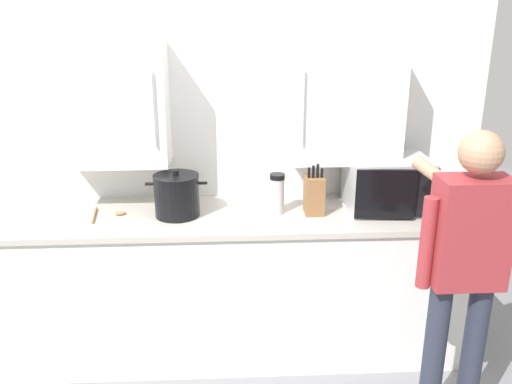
# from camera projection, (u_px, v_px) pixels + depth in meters

# --- Properties ---
(back_wall_tiled) EXTENTS (3.27, 0.44, 2.60)m
(back_wall_tiled) POSITION_uv_depth(u_px,v_px,m) (229.00, 132.00, 3.45)
(back_wall_tiled) COLOR white
(back_wall_tiled) RESTS_ON ground_plane
(counter_unit) EXTENTS (2.86, 0.67, 0.95)m
(counter_unit) POSITION_uv_depth(u_px,v_px,m) (232.00, 283.00, 3.44)
(counter_unit) COLOR white
(counter_unit) RESTS_ON ground_plane
(microwave_oven) EXTENTS (0.48, 0.43, 0.32)m
(microwave_oven) POSITION_uv_depth(u_px,v_px,m) (384.00, 183.00, 3.32)
(microwave_oven) COLOR #B7BABF
(microwave_oven) RESTS_ON counter_unit
(wooden_spoon) EXTENTS (0.21, 0.24, 0.02)m
(wooden_spoon) POSITION_uv_depth(u_px,v_px,m) (107.00, 214.00, 3.25)
(wooden_spoon) COLOR #A37547
(wooden_spoon) RESTS_ON counter_unit
(thermos_flask) EXTENTS (0.09, 0.09, 0.25)m
(thermos_flask) POSITION_uv_depth(u_px,v_px,m) (277.00, 193.00, 3.25)
(thermos_flask) COLOR #B7BABF
(thermos_flask) RESTS_ON counter_unit
(stock_pot) EXTENTS (0.36, 0.27, 0.28)m
(stock_pot) POSITION_uv_depth(u_px,v_px,m) (177.00, 195.00, 3.22)
(stock_pot) COLOR black
(stock_pot) RESTS_ON counter_unit
(knife_block) EXTENTS (0.11, 0.15, 0.31)m
(knife_block) POSITION_uv_depth(u_px,v_px,m) (314.00, 194.00, 3.26)
(knife_block) COLOR brown
(knife_block) RESTS_ON counter_unit
(person_figure) EXTENTS (0.44, 0.62, 1.62)m
(person_figure) POSITION_uv_depth(u_px,v_px,m) (464.00, 262.00, 2.61)
(person_figure) COLOR #282D3D
(person_figure) RESTS_ON ground_plane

